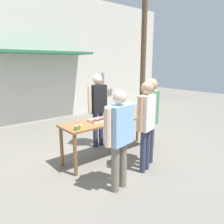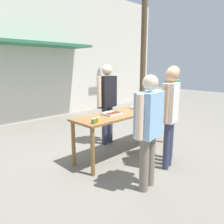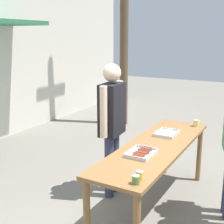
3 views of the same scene
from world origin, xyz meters
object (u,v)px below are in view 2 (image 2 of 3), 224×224
person_server_behind_table (107,97)px  person_customer_waiting_in_line (170,109)px  food_tray_sausages (112,114)px  person_customer_holding_hotdog (149,124)px  condiment_jar_ketchup (98,120)px  utility_pole (144,34)px  food_tray_buns (139,108)px  beer_cup (164,104)px  condiment_jar_mustard (93,121)px  person_customer_with_cup (172,104)px

person_server_behind_table → person_customer_waiting_in_line: person_server_behind_table is taller
food_tray_sausages → person_customer_holding_hotdog: 1.21m
condiment_jar_ketchup → utility_pole: 5.31m
food_tray_buns → beer_cup: 0.63m
person_server_behind_table → utility_pole: size_ratio=0.33×
food_tray_buns → person_customer_waiting_in_line: (-0.43, -0.99, 0.18)m
food_tray_buns → person_server_behind_table: (-0.34, 0.65, 0.20)m
food_tray_buns → condiment_jar_mustard: condiment_jar_mustard is taller
person_customer_holding_hotdog → person_customer_with_cup: 1.13m
utility_pole → food_tray_sausages: bearing=-150.1°
condiment_jar_mustard → person_customer_waiting_in_line: person_customer_waiting_in_line is taller
condiment_jar_mustard → utility_pole: utility_pole is taller
condiment_jar_mustard → person_customer_with_cup: size_ratio=0.05×
food_tray_buns → condiment_jar_ketchup: 1.42m
food_tray_buns → food_tray_sausages: bearing=179.9°
food_tray_sausages → person_server_behind_table: 0.84m
person_customer_holding_hotdog → utility_pole: bearing=-151.1°
person_server_behind_table → person_customer_with_cup: person_server_behind_table is taller
condiment_jar_ketchup → beer_cup: 1.99m
person_customer_waiting_in_line → utility_pole: 4.94m
food_tray_buns → beer_cup: size_ratio=3.80×
food_tray_sausages → person_server_behind_table: person_server_behind_table is taller
person_customer_waiting_in_line → utility_pole: (3.35, 3.15, 1.80)m
condiment_jar_mustard → person_customer_holding_hotdog: bearing=-72.9°
beer_cup → utility_pole: size_ratio=0.02×
person_server_behind_table → utility_pole: (3.26, 1.51, 1.77)m
person_customer_waiting_in_line → person_server_behind_table: bearing=-106.5°
food_tray_buns → person_customer_holding_hotdog: size_ratio=0.22×
person_customer_with_cup → utility_pole: bearing=-151.4°
food_tray_buns → condiment_jar_mustard: 1.52m
condiment_jar_mustard → beer_cup: (2.08, 0.01, 0.01)m
beer_cup → person_customer_holding_hotdog: 2.02m
beer_cup → person_customer_holding_hotdog: bearing=-153.7°
beer_cup → person_customer_waiting_in_line: bearing=-143.2°
utility_pole → food_tray_buns: bearing=-143.5°
condiment_jar_mustard → person_customer_holding_hotdog: 0.93m
beer_cup → person_customer_waiting_in_line: person_customer_waiting_in_line is taller
food_tray_buns → condiment_jar_mustard: (-1.50, -0.25, 0.02)m
person_customer_holding_hotdog → person_server_behind_table: bearing=-125.9°
beer_cup → utility_pole: (2.33, 2.40, 1.94)m
condiment_jar_ketchup → person_customer_with_cup: size_ratio=0.05×
person_customer_holding_hotdog → person_customer_waiting_in_line: bearing=-179.7°
condiment_jar_mustard → person_server_behind_table: bearing=37.8°
food_tray_sausages → beer_cup: 1.44m
person_customer_with_cup → person_customer_holding_hotdog: bearing=-1.4°
person_customer_holding_hotdog → person_customer_waiting_in_line: person_customer_waiting_in_line is taller
food_tray_sausages → person_customer_with_cup: size_ratio=0.20×
person_customer_holding_hotdog → person_customer_with_cup: (1.09, 0.28, 0.10)m
food_tray_buns → person_customer_with_cup: bearing=-99.1°
food_tray_sausages → food_tray_buns: size_ratio=1.01×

